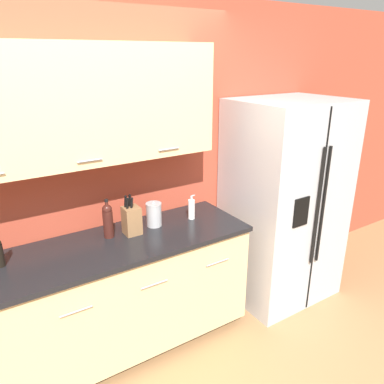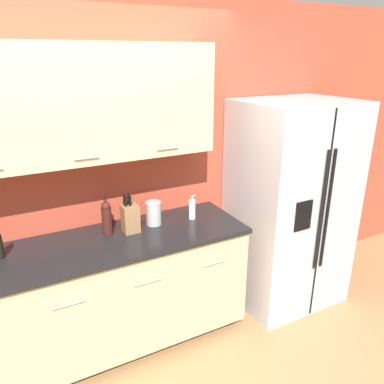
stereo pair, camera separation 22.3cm
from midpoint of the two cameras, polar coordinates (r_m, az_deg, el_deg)
wall_back at (r=2.79m, az=-18.79°, el=4.13°), size 10.00×0.39×2.60m
counter_unit at (r=2.95m, az=-15.63°, el=-15.92°), size 2.23×0.64×0.93m
refrigerator at (r=3.46m, az=12.03°, el=-1.56°), size 0.94×0.79×1.83m
knife_block at (r=2.79m, az=-11.47°, el=-4.22°), size 0.12×0.12×0.30m
wine_bottle at (r=2.77m, az=-14.98°, el=-4.18°), size 0.07×0.07×0.29m
soap_dispenser at (r=2.99m, az=-2.23°, el=-2.63°), size 0.06×0.05×0.20m
steel_canister at (r=2.90m, az=-8.04°, el=-3.43°), size 0.12×0.12×0.20m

